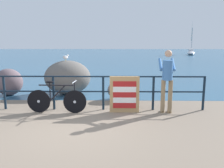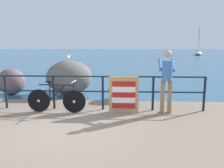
{
  "view_description": "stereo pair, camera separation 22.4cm",
  "coord_description": "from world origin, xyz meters",
  "px_view_note": "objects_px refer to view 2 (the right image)",
  "views": [
    {
      "loc": [
        1.13,
        -4.9,
        1.93
      ],
      "look_at": [
        0.99,
        2.02,
        0.71
      ],
      "focal_mm": 36.03,
      "sensor_mm": 36.0,
      "label": 1
    },
    {
      "loc": [
        1.35,
        -4.89,
        1.93
      ],
      "look_at": [
        0.99,
        2.02,
        0.71
      ],
      "focal_mm": 36.03,
      "sensor_mm": 36.0,
      "label": 2
    }
  ],
  "objects_px": {
    "folded_deckchair_stack": "(124,95)",
    "seagull": "(67,57)",
    "breakwater_boulder_left": "(12,82)",
    "person_at_railing": "(167,79)",
    "bicycle": "(56,99)",
    "sailboat": "(198,51)",
    "breakwater_boulder_right": "(123,90)",
    "breakwater_boulder_main": "(69,77)"
  },
  "relations": [
    {
      "from": "breakwater_boulder_left",
      "to": "breakwater_boulder_right",
      "type": "xyz_separation_m",
      "value": [
        4.33,
        -0.64,
        -0.17
      ]
    },
    {
      "from": "person_at_railing",
      "to": "breakwater_boulder_right",
      "type": "xyz_separation_m",
      "value": [
        -1.21,
        1.5,
        -0.65
      ]
    },
    {
      "from": "breakwater_boulder_main",
      "to": "breakwater_boulder_left",
      "type": "xyz_separation_m",
      "value": [
        -2.2,
        -0.28,
        -0.15
      ]
    },
    {
      "from": "person_at_railing",
      "to": "sailboat",
      "type": "bearing_deg",
      "value": -14.03
    },
    {
      "from": "breakwater_boulder_right",
      "to": "sailboat",
      "type": "relative_size",
      "value": 0.17
    },
    {
      "from": "sailboat",
      "to": "folded_deckchair_stack",
      "type": "bearing_deg",
      "value": -9.13
    },
    {
      "from": "folded_deckchair_stack",
      "to": "seagull",
      "type": "height_order",
      "value": "seagull"
    },
    {
      "from": "breakwater_boulder_main",
      "to": "folded_deckchair_stack",
      "type": "bearing_deg",
      "value": -48.25
    },
    {
      "from": "folded_deckchair_stack",
      "to": "sailboat",
      "type": "distance_m",
      "value": 38.64
    },
    {
      "from": "bicycle",
      "to": "breakwater_boulder_right",
      "type": "bearing_deg",
      "value": 41.43
    },
    {
      "from": "breakwater_boulder_left",
      "to": "bicycle",
      "type": "bearing_deg",
      "value": -42.4
    },
    {
      "from": "breakwater_boulder_main",
      "to": "seagull",
      "type": "height_order",
      "value": "seagull"
    },
    {
      "from": "breakwater_boulder_main",
      "to": "breakwater_boulder_left",
      "type": "height_order",
      "value": "breakwater_boulder_main"
    },
    {
      "from": "folded_deckchair_stack",
      "to": "breakwater_boulder_left",
      "type": "distance_m",
      "value": 4.83
    },
    {
      "from": "breakwater_boulder_main",
      "to": "sailboat",
      "type": "distance_m",
      "value": 37.26
    },
    {
      "from": "folded_deckchair_stack",
      "to": "seagull",
      "type": "distance_m",
      "value": 3.33
    },
    {
      "from": "breakwater_boulder_left",
      "to": "seagull",
      "type": "bearing_deg",
      "value": 5.69
    },
    {
      "from": "breakwater_boulder_right",
      "to": "seagull",
      "type": "distance_m",
      "value": 2.58
    },
    {
      "from": "folded_deckchair_stack",
      "to": "breakwater_boulder_left",
      "type": "relative_size",
      "value": 0.99
    },
    {
      "from": "breakwater_boulder_left",
      "to": "breakwater_boulder_right",
      "type": "height_order",
      "value": "breakwater_boulder_left"
    },
    {
      "from": "breakwater_boulder_main",
      "to": "breakwater_boulder_left",
      "type": "bearing_deg",
      "value": -172.66
    },
    {
      "from": "breakwater_boulder_right",
      "to": "sailboat",
      "type": "distance_m",
      "value": 37.27
    },
    {
      "from": "bicycle",
      "to": "breakwater_boulder_main",
      "type": "distance_m",
      "value": 2.52
    },
    {
      "from": "breakwater_boulder_main",
      "to": "breakwater_boulder_right",
      "type": "height_order",
      "value": "breakwater_boulder_main"
    },
    {
      "from": "breakwater_boulder_main",
      "to": "sailboat",
      "type": "bearing_deg",
      "value": 64.89
    },
    {
      "from": "breakwater_boulder_left",
      "to": "seagull",
      "type": "relative_size",
      "value": 3.24
    },
    {
      "from": "breakwater_boulder_left",
      "to": "sailboat",
      "type": "bearing_deg",
      "value": 62.1
    },
    {
      "from": "seagull",
      "to": "breakwater_boulder_left",
      "type": "bearing_deg",
      "value": 127.03
    },
    {
      "from": "breakwater_boulder_right",
      "to": "person_at_railing",
      "type": "bearing_deg",
      "value": -51.07
    },
    {
      "from": "person_at_railing",
      "to": "bicycle",
      "type": "bearing_deg",
      "value": 96.32
    },
    {
      "from": "folded_deckchair_stack",
      "to": "breakwater_boulder_main",
      "type": "distance_m",
      "value": 3.22
    },
    {
      "from": "sailboat",
      "to": "bicycle",
      "type": "bearing_deg",
      "value": -11.69
    },
    {
      "from": "bicycle",
      "to": "breakwater_boulder_right",
      "type": "height_order",
      "value": "bicycle"
    },
    {
      "from": "breakwater_boulder_right",
      "to": "seagull",
      "type": "relative_size",
      "value": 3.25
    },
    {
      "from": "bicycle",
      "to": "breakwater_boulder_right",
      "type": "xyz_separation_m",
      "value": [
        1.9,
        1.57,
        -0.05
      ]
    },
    {
      "from": "breakwater_boulder_left",
      "to": "breakwater_boulder_right",
      "type": "distance_m",
      "value": 4.38
    },
    {
      "from": "bicycle",
      "to": "breakwater_boulder_left",
      "type": "bearing_deg",
      "value": 139.52
    },
    {
      "from": "breakwater_boulder_main",
      "to": "sailboat",
      "type": "height_order",
      "value": "sailboat"
    },
    {
      "from": "breakwater_boulder_main",
      "to": "sailboat",
      "type": "relative_size",
      "value": 0.29
    },
    {
      "from": "folded_deckchair_stack",
      "to": "sailboat",
      "type": "xyz_separation_m",
      "value": [
        13.67,
        36.14,
        0.19
      ]
    },
    {
      "from": "breakwater_boulder_left",
      "to": "seagull",
      "type": "distance_m",
      "value": 2.38
    },
    {
      "from": "breakwater_boulder_main",
      "to": "seagull",
      "type": "xyz_separation_m",
      "value": [
        -0.03,
        -0.07,
        0.8
      ]
    }
  ]
}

